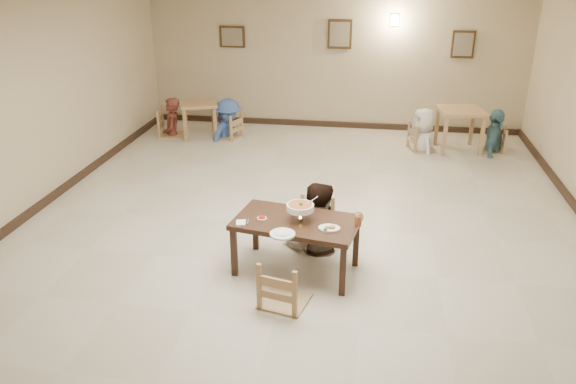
% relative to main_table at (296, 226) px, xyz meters
% --- Properties ---
extents(floor, '(10.00, 10.00, 0.00)m').
position_rel_main_table_xyz_m(floor, '(-0.08, 1.20, -0.59)').
color(floor, beige).
rests_on(floor, ground).
extents(ceiling, '(10.00, 10.00, 0.00)m').
position_rel_main_table_xyz_m(ceiling, '(-0.08, 1.20, 2.41)').
color(ceiling, silver).
rests_on(ceiling, wall_back).
extents(wall_back, '(10.00, 0.00, 10.00)m').
position_rel_main_table_xyz_m(wall_back, '(-0.08, 6.20, 0.91)').
color(wall_back, '#BEAC8A').
rests_on(wall_back, floor).
extents(wall_left, '(0.00, 10.00, 10.00)m').
position_rel_main_table_xyz_m(wall_left, '(-4.08, 1.20, 0.91)').
color(wall_left, '#BEAC8A').
rests_on(wall_left, floor).
extents(baseboard_back, '(8.00, 0.06, 0.12)m').
position_rel_main_table_xyz_m(baseboard_back, '(-0.08, 6.17, -0.53)').
color(baseboard_back, black).
rests_on(baseboard_back, floor).
extents(baseboard_left, '(0.06, 10.00, 0.12)m').
position_rel_main_table_xyz_m(baseboard_left, '(-4.05, 1.20, -0.53)').
color(baseboard_left, black).
rests_on(baseboard_left, floor).
extents(picture_a, '(0.55, 0.04, 0.45)m').
position_rel_main_table_xyz_m(picture_a, '(-2.28, 6.15, 1.31)').
color(picture_a, '#352311').
rests_on(picture_a, wall_back).
extents(picture_b, '(0.50, 0.04, 0.60)m').
position_rel_main_table_xyz_m(picture_b, '(0.02, 6.15, 1.41)').
color(picture_b, '#352311').
rests_on(picture_b, wall_back).
extents(picture_c, '(0.45, 0.04, 0.55)m').
position_rel_main_table_xyz_m(picture_c, '(2.52, 6.15, 1.26)').
color(picture_c, '#352311').
rests_on(picture_c, wall_back).
extents(wall_sconce, '(0.16, 0.05, 0.22)m').
position_rel_main_table_xyz_m(wall_sconce, '(1.12, 6.16, 1.71)').
color(wall_sconce, '#FFD88C').
rests_on(wall_sconce, wall_back).
extents(main_table, '(1.55, 1.04, 0.67)m').
position_rel_main_table_xyz_m(main_table, '(0.00, 0.00, 0.00)').
color(main_table, '#351F13').
rests_on(main_table, floor).
extents(chair_far, '(0.51, 0.51, 1.08)m').
position_rel_main_table_xyz_m(chair_far, '(0.12, 0.74, -0.05)').
color(chair_far, tan).
rests_on(chair_far, floor).
extents(chair_near, '(0.49, 0.49, 1.05)m').
position_rel_main_table_xyz_m(chair_near, '(-0.02, -0.70, -0.07)').
color(chair_near, tan).
rests_on(chair_near, floor).
extents(main_diner, '(0.91, 0.73, 1.78)m').
position_rel_main_table_xyz_m(main_diner, '(0.16, 0.65, 0.30)').
color(main_diner, gray).
rests_on(main_diner, floor).
extents(curry_warmer, '(0.36, 0.32, 0.29)m').
position_rel_main_table_xyz_m(curry_warmer, '(0.05, -0.00, 0.25)').
color(curry_warmer, silver).
rests_on(curry_warmer, main_table).
extents(rice_plate_far, '(0.29, 0.29, 0.07)m').
position_rel_main_table_xyz_m(rice_plate_far, '(0.01, 0.33, 0.09)').
color(rice_plate_far, white).
rests_on(rice_plate_far, main_table).
extents(rice_plate_near, '(0.28, 0.28, 0.06)m').
position_rel_main_table_xyz_m(rice_plate_near, '(-0.10, -0.39, 0.09)').
color(rice_plate_near, white).
rests_on(rice_plate_near, main_table).
extents(fried_plate, '(0.25, 0.25, 0.05)m').
position_rel_main_table_xyz_m(fried_plate, '(0.40, -0.17, 0.10)').
color(fried_plate, white).
rests_on(fried_plate, main_table).
extents(chili_dish, '(0.11, 0.11, 0.02)m').
position_rel_main_table_xyz_m(chili_dish, '(-0.40, -0.04, 0.09)').
color(chili_dish, white).
rests_on(chili_dish, main_table).
extents(napkin_cutlery, '(0.15, 0.23, 0.03)m').
position_rel_main_table_xyz_m(napkin_cutlery, '(-0.61, -0.20, 0.09)').
color(napkin_cutlery, white).
rests_on(napkin_cutlery, main_table).
extents(drink_glass, '(0.08, 0.08, 0.16)m').
position_rel_main_table_xyz_m(drink_glass, '(0.72, -0.04, 0.15)').
color(drink_glass, white).
rests_on(drink_glass, main_table).
extents(bg_table_left, '(0.93, 0.93, 0.73)m').
position_rel_main_table_xyz_m(bg_table_left, '(-2.76, 5.06, -0.00)').
color(bg_table_left, '#AA8255').
rests_on(bg_table_left, floor).
extents(bg_table_right, '(0.91, 0.91, 0.81)m').
position_rel_main_table_xyz_m(bg_table_right, '(2.46, 4.97, 0.08)').
color(bg_table_right, '#AA8255').
rests_on(bg_table_right, floor).
extents(bg_chair_ll, '(0.51, 0.51, 1.09)m').
position_rel_main_table_xyz_m(bg_chair_ll, '(-3.35, 5.00, -0.05)').
color(bg_chair_ll, tan).
rests_on(bg_chair_ll, floor).
extents(bg_chair_lr, '(0.47, 0.47, 1.00)m').
position_rel_main_table_xyz_m(bg_chair_lr, '(-2.16, 5.05, -0.09)').
color(bg_chair_lr, tan).
rests_on(bg_chair_lr, floor).
extents(bg_chair_rl, '(0.46, 0.46, 0.98)m').
position_rel_main_table_xyz_m(bg_chair_rl, '(1.78, 4.89, -0.10)').
color(bg_chair_rl, tan).
rests_on(bg_chair_rl, floor).
extents(bg_chair_rr, '(0.43, 0.43, 0.91)m').
position_rel_main_table_xyz_m(bg_chair_rr, '(3.14, 5.01, -0.14)').
color(bg_chair_rr, tan).
rests_on(bg_chair_rr, floor).
extents(bg_diner_a, '(0.55, 0.68, 1.61)m').
position_rel_main_table_xyz_m(bg_diner_a, '(-3.35, 5.00, 0.21)').
color(bg_diner_a, maroon).
rests_on(bg_diner_a, floor).
extents(bg_diner_b, '(0.94, 1.20, 1.64)m').
position_rel_main_table_xyz_m(bg_diner_b, '(-2.16, 5.05, 0.23)').
color(bg_diner_b, '#4566A4').
rests_on(bg_diner_b, floor).
extents(bg_diner_c, '(0.78, 0.94, 1.64)m').
position_rel_main_table_xyz_m(bg_diner_c, '(1.78, 4.89, 0.23)').
color(bg_diner_c, silver).
rests_on(bg_diner_c, floor).
extents(bg_diner_d, '(0.64, 1.04, 1.66)m').
position_rel_main_table_xyz_m(bg_diner_d, '(3.14, 5.01, 0.24)').
color(bg_diner_d, teal).
rests_on(bg_diner_d, floor).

